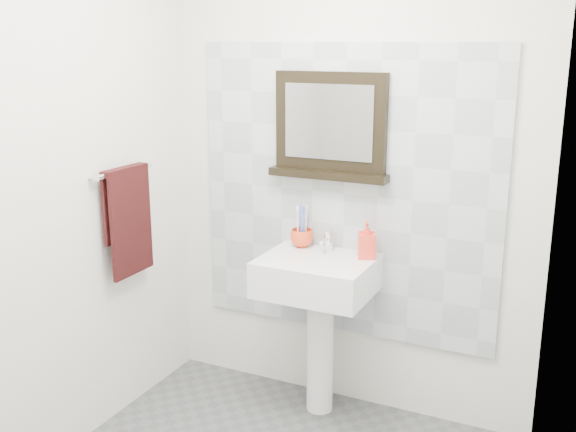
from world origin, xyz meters
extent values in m
cube|color=silver|center=(0.00, 1.10, 1.25)|extent=(2.00, 0.01, 2.50)
cube|color=silver|center=(-1.00, 0.00, 1.25)|extent=(0.01, 2.20, 2.50)
cube|color=silver|center=(1.00, 0.00, 1.25)|extent=(0.01, 2.20, 2.50)
cube|color=#B2BCC1|center=(0.00, 1.09, 1.15)|extent=(1.60, 0.02, 1.50)
cylinder|color=white|center=(-0.06, 0.92, 0.34)|extent=(0.14, 0.14, 0.68)
cube|color=white|center=(-0.06, 0.86, 0.77)|extent=(0.55, 0.44, 0.18)
cylinder|color=silver|center=(-0.06, 0.84, 0.85)|extent=(0.32, 0.32, 0.02)
cylinder|color=#4C4C4F|center=(-0.06, 0.84, 0.86)|extent=(0.04, 0.04, 0.00)
cylinder|color=silver|center=(-0.06, 1.01, 0.91)|extent=(0.04, 0.04, 0.09)
cylinder|color=silver|center=(-0.06, 0.96, 0.93)|extent=(0.02, 0.10, 0.02)
cube|color=silver|center=(-0.06, 1.02, 0.96)|extent=(0.02, 0.07, 0.01)
imported|color=#FA441D|center=(-0.21, 1.01, 0.91)|extent=(0.14, 0.14, 0.09)
cylinder|color=white|center=(-0.22, 1.00, 0.97)|extent=(0.01, 0.01, 0.19)
cube|color=white|center=(-0.22, 1.00, 1.07)|extent=(0.01, 0.01, 0.03)
cylinder|color=#566DC6|center=(-0.19, 1.00, 0.97)|extent=(0.01, 0.01, 0.19)
cube|color=#566DC6|center=(-0.19, 1.00, 1.07)|extent=(0.01, 0.01, 0.03)
cylinder|color=white|center=(-0.21, 1.03, 0.97)|extent=(0.01, 0.01, 0.19)
cube|color=white|center=(-0.21, 1.03, 1.07)|extent=(0.01, 0.01, 0.03)
cylinder|color=#566DC6|center=(-0.22, 1.02, 0.97)|extent=(0.01, 0.01, 0.19)
cube|color=#566DC6|center=(-0.22, 1.02, 1.07)|extent=(0.01, 0.01, 0.03)
cylinder|color=white|center=(-0.19, 1.02, 0.97)|extent=(0.01, 0.01, 0.19)
cube|color=white|center=(-0.19, 1.02, 1.07)|extent=(0.01, 0.01, 0.03)
cylinder|color=#566DC6|center=(-0.20, 1.00, 0.97)|extent=(0.01, 0.01, 0.19)
cube|color=#566DC6|center=(-0.20, 1.00, 1.07)|extent=(0.01, 0.01, 0.03)
imported|color=red|center=(0.16, 0.98, 0.95)|extent=(0.11, 0.11, 0.19)
cube|color=black|center=(-0.07, 1.07, 1.52)|extent=(0.58, 0.06, 0.49)
cube|color=#99999E|center=(-0.07, 1.03, 1.52)|extent=(0.47, 0.01, 0.37)
cube|color=black|center=(-0.07, 1.04, 1.25)|extent=(0.62, 0.11, 0.04)
cylinder|color=silver|center=(-0.94, 0.53, 1.28)|extent=(0.03, 0.40, 0.03)
cylinder|color=silver|center=(-0.97, 0.34, 1.28)|extent=(0.05, 0.02, 0.02)
cylinder|color=silver|center=(-0.97, 0.72, 1.28)|extent=(0.05, 0.02, 0.02)
cube|color=black|center=(-0.93, 0.53, 1.01)|extent=(0.02, 0.30, 0.52)
cube|color=black|center=(-0.96, 0.53, 1.10)|extent=(0.02, 0.30, 0.34)
cube|color=black|center=(-0.94, 0.53, 1.29)|extent=(0.06, 0.30, 0.03)
camera|label=1|loc=(1.19, -2.06, 1.90)|focal=42.00mm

